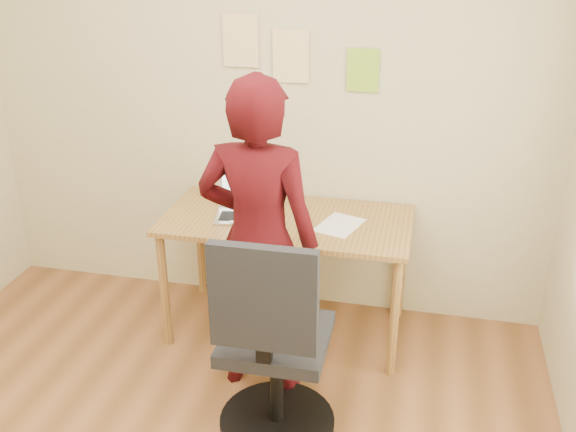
% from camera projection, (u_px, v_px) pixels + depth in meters
% --- Properties ---
extents(room, '(3.58, 3.58, 2.78)m').
position_uv_depth(room, '(128.00, 210.00, 2.20)').
color(room, brown).
rests_on(room, ground).
extents(desk, '(1.40, 0.70, 0.74)m').
position_uv_depth(desk, '(287.00, 232.00, 3.66)').
color(desk, '#A07337').
rests_on(desk, ground).
extents(laptop, '(0.36, 0.33, 0.23)m').
position_uv_depth(laptop, '(245.00, 206.00, 3.65)').
color(laptop, '#B5B4BC').
rests_on(laptop, desk).
extents(paper_sheet, '(0.28, 0.34, 0.00)m').
position_uv_depth(paper_sheet, '(339.00, 225.00, 3.54)').
color(paper_sheet, white).
rests_on(paper_sheet, desk).
extents(phone, '(0.10, 0.15, 0.01)m').
position_uv_depth(phone, '(307.00, 236.00, 3.41)').
color(phone, black).
rests_on(phone, desk).
extents(wall_note_left, '(0.21, 0.00, 0.30)m').
position_uv_depth(wall_note_left, '(241.00, 40.00, 3.65)').
color(wall_note_left, '#E8CA8A').
rests_on(wall_note_left, room).
extents(wall_note_mid, '(0.21, 0.00, 0.30)m').
position_uv_depth(wall_note_mid, '(291.00, 56.00, 3.62)').
color(wall_note_mid, '#E8CA8A').
rests_on(wall_note_mid, room).
extents(wall_note_right, '(0.18, 0.00, 0.24)m').
position_uv_depth(wall_note_right, '(363.00, 70.00, 3.56)').
color(wall_note_right, '#86B929').
rests_on(wall_note_right, room).
extents(office_chair, '(0.57, 0.57, 1.09)m').
position_uv_depth(office_chair, '(273.00, 354.00, 2.92)').
color(office_chair, black).
rests_on(office_chair, ground).
extents(person, '(0.62, 0.43, 1.67)m').
position_uv_depth(person, '(258.00, 242.00, 3.14)').
color(person, '#39070B').
rests_on(person, ground).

